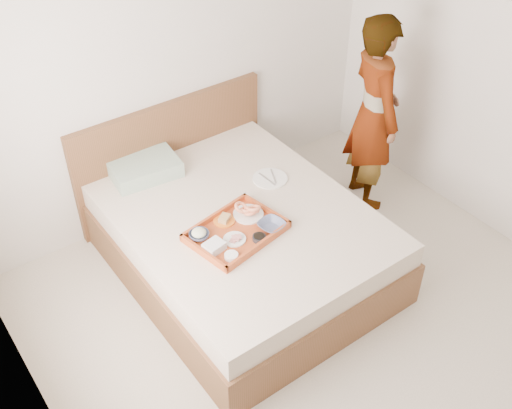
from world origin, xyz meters
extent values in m
cube|color=beige|center=(0.00, 0.00, 0.00)|extent=(3.50, 4.00, 0.01)
cube|color=silver|center=(0.00, 2.00, 1.30)|extent=(3.50, 0.01, 2.60)
cube|color=silver|center=(-1.75, 0.00, 1.30)|extent=(0.01, 4.00, 2.60)
cube|color=brown|center=(-0.13, 1.00, 0.27)|extent=(1.65, 2.00, 0.53)
cube|color=brown|center=(-0.13, 1.97, 0.47)|extent=(1.65, 0.06, 0.95)
cube|color=#9DB1A0|center=(-0.45, 1.79, 0.59)|extent=(0.53, 0.39, 0.12)
cube|color=#AD4519|center=(-0.28, 0.84, 0.56)|extent=(0.68, 0.55, 0.06)
cylinder|color=white|center=(-0.12, 0.94, 0.55)|extent=(0.24, 0.24, 0.01)
imported|color=#152547|center=(-0.07, 0.74, 0.57)|extent=(0.20, 0.20, 0.04)
cylinder|color=black|center=(-0.21, 0.69, 0.56)|extent=(0.10, 0.10, 0.03)
cylinder|color=white|center=(-0.34, 0.79, 0.55)|extent=(0.18, 0.18, 0.01)
cylinder|color=orange|center=(-0.29, 0.98, 0.55)|extent=(0.17, 0.17, 0.01)
imported|color=#152547|center=(-0.51, 0.94, 0.57)|extent=(0.16, 0.16, 0.04)
cube|color=silver|center=(-0.49, 0.79, 0.57)|extent=(0.14, 0.13, 0.06)
cylinder|color=white|center=(-0.45, 0.66, 0.56)|extent=(0.10, 0.10, 0.03)
cylinder|color=white|center=(0.27, 1.20, 0.54)|extent=(0.32, 0.32, 0.01)
imported|color=silver|center=(1.19, 1.10, 0.81)|extent=(0.56, 0.68, 1.61)
camera|label=1|loc=(-1.97, -1.69, 3.26)|focal=43.07mm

